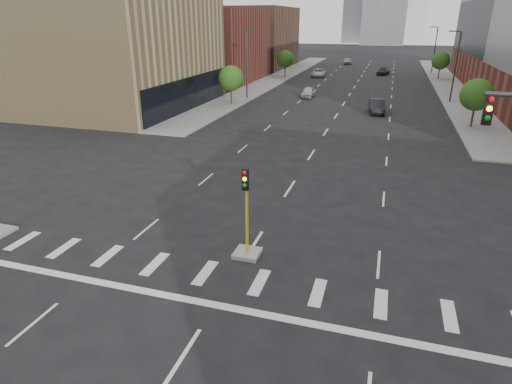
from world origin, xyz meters
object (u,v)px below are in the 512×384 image
at_px(car_far_left, 319,73).
at_px(car_near_left, 308,92).
at_px(car_deep_right, 383,71).
at_px(median_traffic_signal, 247,237).
at_px(car_distant, 347,61).
at_px(car_mid_right, 377,106).

bearing_deg(car_far_left, car_near_left, -89.14).
bearing_deg(car_deep_right, median_traffic_signal, -83.26).
bearing_deg(car_distant, car_deep_right, -71.18).
relative_size(car_far_left, car_deep_right, 1.10).
bearing_deg(car_deep_right, car_mid_right, -79.71).
distance_m(car_near_left, car_deep_right, 32.59).
distance_m(car_far_left, car_deep_right, 13.89).
distance_m(car_near_left, car_distant, 51.34).
height_order(car_deep_right, car_distant, car_distant).
relative_size(car_deep_right, car_distant, 1.06).
relative_size(car_near_left, car_far_left, 0.79).
bearing_deg(median_traffic_signal, car_mid_right, 83.10).
distance_m(car_near_left, car_mid_right, 13.07).
xyz_separation_m(car_far_left, car_distant, (2.78, 27.19, 0.04)).
bearing_deg(car_far_left, car_mid_right, -74.37).
relative_size(car_mid_right, car_deep_right, 1.00).
relative_size(median_traffic_signal, car_far_left, 0.83).
distance_m(median_traffic_signal, car_near_left, 45.05).
height_order(car_mid_right, car_deep_right, car_mid_right).
bearing_deg(car_near_left, car_deep_right, 73.40).
distance_m(median_traffic_signal, car_mid_right, 36.39).
bearing_deg(median_traffic_signal, car_near_left, 96.98).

